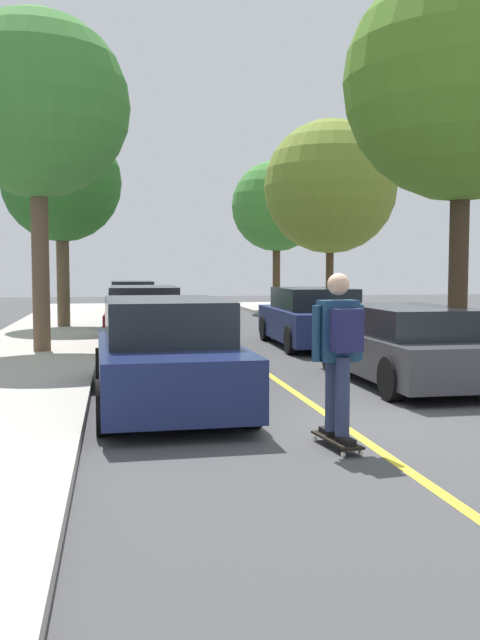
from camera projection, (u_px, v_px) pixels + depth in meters
name	position (u px, v px, depth m)	size (l,w,h in m)	color
ground	(345.00, 427.00, 8.37)	(80.00, 80.00, 0.00)	#424244
center_line	(271.00, 376.00, 12.30)	(0.12, 39.20, 0.01)	gold
parked_car_left_nearest	(165.00, 354.00, 9.67)	(2.00, 4.65, 1.47)	navy
parked_car_left_near	(144.00, 317.00, 16.71)	(1.95, 4.28, 1.47)	maroon
parked_car_left_far	(137.00, 308.00, 22.27)	(1.89, 4.39, 1.31)	#1E5B33
parked_car_left_farthest	(132.00, 298.00, 28.80)	(2.05, 4.68, 1.38)	#1E5B33
parked_car_right_nearest	(407.00, 345.00, 11.44)	(1.90, 4.13, 1.27)	#38383D
parked_car_right_near	(312.00, 318.00, 16.96)	(2.00, 4.46, 1.43)	navy
street_tree_left_nearest	(37.00, 106.00, 14.57)	(3.84, 3.84, 7.07)	brown
street_tree_left_near	(61.00, 183.00, 21.03)	(3.58, 3.58, 6.13)	brown
street_tree_right_nearest	(463.00, 82.00, 14.02)	(4.77, 4.77, 7.88)	#3D2D1E
street_tree_right_near	(330.00, 187.00, 22.66)	(4.30, 4.30, 6.54)	#4C3823
street_tree_right_far	(277.00, 206.00, 30.19)	(3.89, 3.89, 6.38)	#4C3823
skateboard	(337.00, 440.00, 7.36)	(0.34, 0.86, 0.10)	black
skateboarder	(339.00, 346.00, 7.26)	(0.59, 0.71, 1.74)	black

